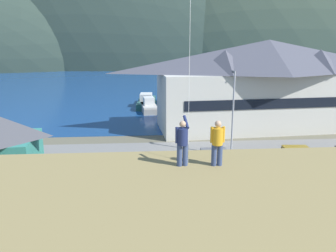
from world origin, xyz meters
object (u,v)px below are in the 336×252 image
moored_boat_wharfside (146,102)px  parked_car_lone_by_shed (213,160)px  parking_light_pole (233,109)px  parked_car_corner_spot (285,193)px  parked_car_mid_row_near (131,201)px  person_companion (217,142)px  wharf_dock (170,106)px  parked_car_mid_row_center (2,206)px  parked_car_mid_row_far (74,168)px  harbor_lodge (267,83)px  moored_boat_inner_slip (149,106)px  moored_boat_outer_mooring (194,106)px  parked_car_front_row_end (295,157)px  person_kite_flyer (182,141)px  parked_car_front_row_silver (151,167)px

moored_boat_wharfside → parked_car_lone_by_shed: moored_boat_wharfside is taller
moored_boat_wharfside → parked_car_lone_by_shed: 28.40m
moored_boat_wharfside → parking_light_pole: 25.61m
moored_boat_wharfside → parked_car_corner_spot: moored_boat_wharfside is taller
parked_car_mid_row_near → person_companion: person_companion is taller
wharf_dock → parked_car_mid_row_center: bearing=-111.4°
parked_car_corner_spot → parked_car_mid_row_far: 15.57m
harbor_lodge → moored_boat_inner_slip: (-13.97, 10.70, -4.85)m
parked_car_mid_row_far → person_companion: size_ratio=2.44×
wharf_dock → moored_boat_inner_slip: (-3.39, -1.38, 0.37)m
parked_car_mid_row_center → person_companion: person_companion is taller
moored_boat_wharfside → parked_car_lone_by_shed: bearing=-79.4°
moored_boat_inner_slip → parking_light_pole: parking_light_pole is taller
moored_boat_outer_mooring → parked_car_mid_row_center: size_ratio=1.79×
parking_light_pole → harbor_lodge: bearing=56.4°
parked_car_lone_by_shed → parked_car_mid_row_far: size_ratio=1.01×
wharf_dock → parked_car_corner_spot: parked_car_corner_spot is taller
wharf_dock → moored_boat_outer_mooring: bearing=-22.9°
parked_car_mid_row_near → parked_car_lone_by_shed: bearing=46.3°
moored_boat_inner_slip → parking_light_pole: 22.24m
harbor_lodge → parked_car_front_row_end: bearing=-98.5°
parked_car_corner_spot → person_kite_flyer: bearing=-134.1°
parked_car_lone_by_shed → parking_light_pole: 5.72m
moored_boat_outer_mooring → parking_light_pole: (0.47, -20.52, 3.86)m
parked_car_front_row_end → parked_car_mid_row_center: bearing=-161.7°
moored_boat_outer_mooring → parked_car_lone_by_shed: (-1.99, -24.30, 0.34)m
parked_car_mid_row_near → parked_car_front_row_silver: size_ratio=1.01×
moored_boat_outer_mooring → parked_car_corner_spot: moored_boat_outer_mooring is taller
moored_boat_inner_slip → moored_boat_outer_mooring: bearing=-0.9°
wharf_dock → parked_car_mid_row_center: 35.09m
moored_boat_inner_slip → parked_car_mid_row_center: bearing=-106.7°
harbor_lodge → parking_light_pole: (-6.59, -9.92, -0.98)m
moored_boat_outer_mooring → person_kite_flyer: size_ratio=4.06×
parked_car_corner_spot → parked_car_mid_row_far: same height
moored_boat_wharfside → parked_car_front_row_end: bearing=-66.2°
wharf_dock → person_kite_flyer: size_ratio=7.52×
wharf_dock → parking_light_pole: (3.99, -22.00, 4.23)m
wharf_dock → parking_light_pole: bearing=-79.7°
harbor_lodge → moored_boat_wharfside: bearing=135.1°
harbor_lodge → parked_car_front_row_end: size_ratio=6.41×
moored_boat_wharfside → moored_boat_inner_slip: same height
parked_car_mid_row_far → parked_car_front_row_end: bearing=3.8°
parked_car_mid_row_center → parked_car_front_row_silver: size_ratio=0.99×
moored_boat_wharfside → person_companion: size_ratio=4.78×
parked_car_mid_row_near → parking_light_pole: size_ratio=0.55×
moored_boat_inner_slip → parked_car_front_row_silver: 25.51m
parked_car_corner_spot → parking_light_pole: parking_light_pole is taller
parked_car_front_row_end → parked_car_front_row_silver: same height
parked_car_front_row_end → person_companion: person_companion is taller
parked_car_mid_row_far → parked_car_front_row_silver: same height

